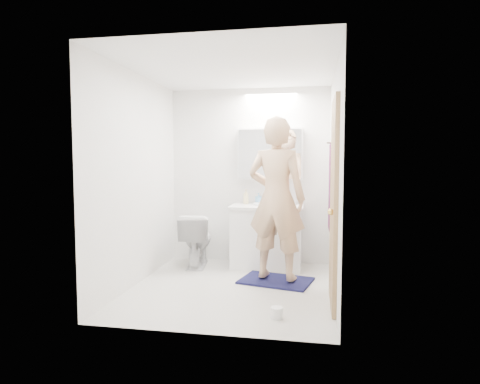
% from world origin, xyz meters
% --- Properties ---
extents(floor, '(2.50, 2.50, 0.00)m').
position_xyz_m(floor, '(0.00, 0.00, 0.00)').
color(floor, silver).
rests_on(floor, ground).
extents(ceiling, '(2.50, 2.50, 0.00)m').
position_xyz_m(ceiling, '(0.00, 0.00, 2.40)').
color(ceiling, white).
rests_on(ceiling, floor).
extents(wall_back, '(2.50, 0.00, 2.50)m').
position_xyz_m(wall_back, '(0.00, 1.25, 1.20)').
color(wall_back, white).
rests_on(wall_back, floor).
extents(wall_front, '(2.50, 0.00, 2.50)m').
position_xyz_m(wall_front, '(0.00, -1.25, 1.20)').
color(wall_front, white).
rests_on(wall_front, floor).
extents(wall_left, '(0.00, 2.50, 2.50)m').
position_xyz_m(wall_left, '(-1.10, 0.00, 1.20)').
color(wall_left, white).
rests_on(wall_left, floor).
extents(wall_right, '(0.00, 2.50, 2.50)m').
position_xyz_m(wall_right, '(1.10, 0.00, 1.20)').
color(wall_right, white).
rests_on(wall_right, floor).
extents(vanity_cabinet, '(0.90, 0.55, 0.78)m').
position_xyz_m(vanity_cabinet, '(0.28, 0.96, 0.39)').
color(vanity_cabinet, white).
rests_on(vanity_cabinet, floor).
extents(countertop, '(0.95, 0.58, 0.04)m').
position_xyz_m(countertop, '(0.28, 0.96, 0.80)').
color(countertop, white).
rests_on(countertop, vanity_cabinet).
extents(sink_basin, '(0.36, 0.36, 0.03)m').
position_xyz_m(sink_basin, '(0.28, 0.99, 0.84)').
color(sink_basin, white).
rests_on(sink_basin, countertop).
extents(faucet, '(0.02, 0.02, 0.16)m').
position_xyz_m(faucet, '(0.28, 1.19, 0.90)').
color(faucet, silver).
rests_on(faucet, countertop).
extents(medicine_cabinet, '(0.88, 0.14, 0.70)m').
position_xyz_m(medicine_cabinet, '(0.30, 1.18, 1.50)').
color(medicine_cabinet, white).
rests_on(medicine_cabinet, wall_back).
extents(mirror_panel, '(0.84, 0.01, 0.66)m').
position_xyz_m(mirror_panel, '(0.30, 1.10, 1.50)').
color(mirror_panel, silver).
rests_on(mirror_panel, medicine_cabinet).
extents(toilet, '(0.48, 0.74, 0.71)m').
position_xyz_m(toilet, '(-0.65, 0.85, 0.35)').
color(toilet, white).
rests_on(toilet, floor).
extents(bath_rug, '(0.90, 0.72, 0.02)m').
position_xyz_m(bath_rug, '(0.47, 0.31, 0.01)').
color(bath_rug, '#121438').
rests_on(bath_rug, floor).
extents(person, '(0.76, 0.59, 1.86)m').
position_xyz_m(person, '(0.47, 0.31, 0.98)').
color(person, tan).
rests_on(person, bath_rug).
extents(door, '(0.04, 0.80, 2.00)m').
position_xyz_m(door, '(1.08, -0.35, 1.00)').
color(door, tan).
rests_on(door, wall_right).
extents(door_knob, '(0.06, 0.06, 0.06)m').
position_xyz_m(door_knob, '(1.04, -0.65, 0.95)').
color(door_knob, gold).
rests_on(door_knob, door).
extents(towel, '(0.02, 0.42, 1.00)m').
position_xyz_m(towel, '(1.08, 0.55, 1.10)').
color(towel, '#141138').
rests_on(towel, wall_right).
extents(towel_hook, '(0.07, 0.02, 0.02)m').
position_xyz_m(towel_hook, '(1.07, 0.55, 1.62)').
color(towel_hook, silver).
rests_on(towel_hook, wall_right).
extents(soap_bottle_a, '(0.11, 0.11, 0.20)m').
position_xyz_m(soap_bottle_a, '(-0.02, 1.11, 0.92)').
color(soap_bottle_a, beige).
rests_on(soap_bottle_a, countertop).
extents(soap_bottle_b, '(0.10, 0.10, 0.15)m').
position_xyz_m(soap_bottle_b, '(0.15, 1.15, 0.90)').
color(soap_bottle_b, '#60A2CF').
rests_on(soap_bottle_b, countertop).
extents(toothbrush_cup, '(0.13, 0.13, 0.10)m').
position_xyz_m(toothbrush_cup, '(0.51, 1.12, 0.87)').
color(toothbrush_cup, '#4649D3').
rests_on(toothbrush_cup, countertop).
extents(toilet_paper_roll, '(0.11, 0.11, 0.10)m').
position_xyz_m(toilet_paper_roll, '(0.57, -0.81, 0.05)').
color(toilet_paper_roll, white).
rests_on(toilet_paper_roll, floor).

